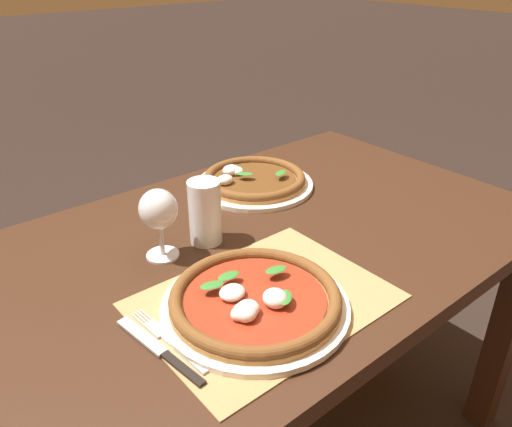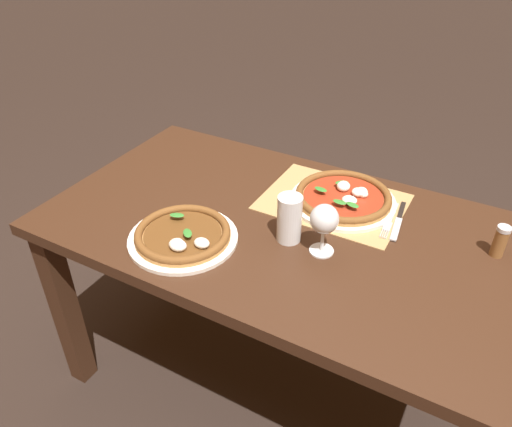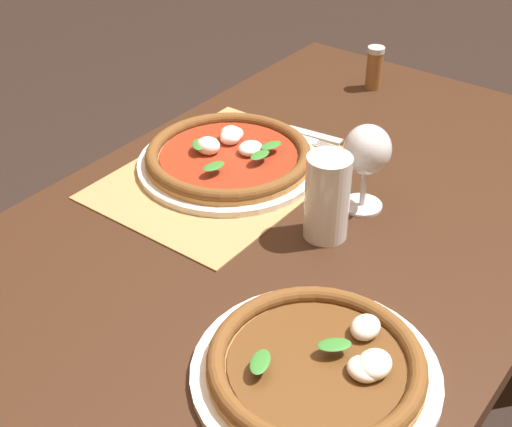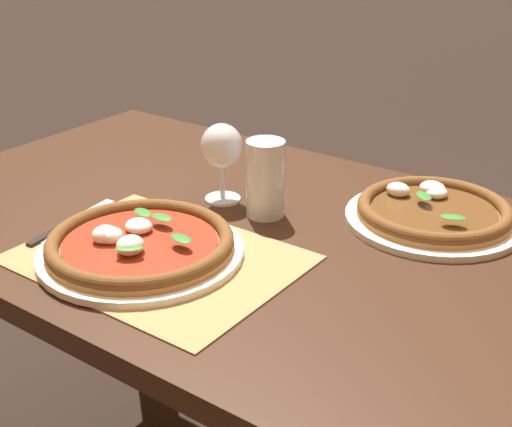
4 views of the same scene
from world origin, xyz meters
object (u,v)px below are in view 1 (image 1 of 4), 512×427
wine_glass (159,212)px  knife (159,350)px  pint_glass (205,213)px  pizza_near (255,300)px  pizza_far (254,180)px  fork (168,339)px

wine_glass → knife: wine_glass is taller
wine_glass → pint_glass: wine_glass is taller
pizza_near → wine_glass: size_ratio=2.20×
pizza_near → knife: (-0.19, 0.02, -0.02)m
pizza_far → fork: pizza_far is taller
pint_glass → knife: size_ratio=0.67×
wine_glass → knife: 0.31m
wine_glass → fork: (-0.13, -0.24, -0.10)m
pizza_near → pizza_far: pizza_near is taller
pizza_far → knife: bearing=-142.8°
wine_glass → pizza_far: bearing=21.9°
pizza_far → wine_glass: (-0.37, -0.15, 0.09)m
pint_glass → knife: pint_glass is taller
fork → pint_glass: bearing=44.3°
pizza_near → pizza_far: 0.53m
wine_glass → pint_glass: bearing=-3.9°
fork → knife: size_ratio=0.93×
wine_glass → fork: wine_glass is taller
wine_glass → pint_glass: size_ratio=1.07×
pizza_far → knife: 0.66m
wine_glass → fork: bearing=-118.3°
knife → fork: bearing=25.4°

